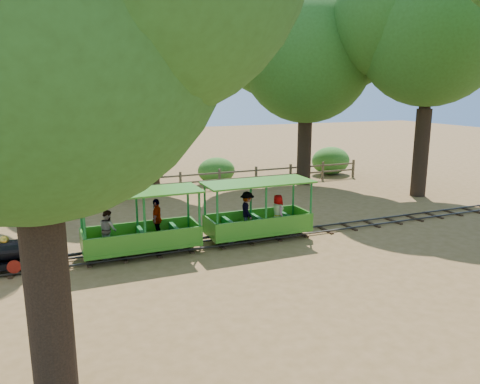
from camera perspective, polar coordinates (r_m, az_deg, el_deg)
name	(u,v)px	position (r m, az deg, el deg)	size (l,w,h in m)	color
ground	(274,237)	(15.86, 4.16, -5.52)	(90.00, 90.00, 0.00)	olive
track	(274,235)	(15.84, 4.16, -5.28)	(22.00, 1.00, 0.10)	#3F3D3A
locomotive	(6,214)	(13.94, -26.59, -2.41)	(2.50, 1.18, 2.87)	black
carriage_front	(139,230)	(14.27, -12.20, -4.53)	(3.58, 1.46, 1.86)	#327A1A
carriage_rear	(258,216)	(15.37, 2.20, -2.95)	(3.58, 1.46, 1.86)	#327A1A
oak_nc	(146,31)	(23.66, -11.38, 18.72)	(7.36, 6.48, 10.20)	#2D2116
oak_ne	(306,49)	(24.44, 8.02, 16.84)	(8.23, 7.24, 9.74)	#2D2116
oak_e	(430,26)	(23.03, 22.11, 18.29)	(7.92, 6.97, 10.41)	#2D2116
fence	(200,179)	(22.91, -4.86, 1.61)	(18.10, 0.10, 1.00)	brown
shrub_west	(1,183)	(23.17, -27.14, 1.03)	(2.42, 1.86, 1.67)	#2D6B1E
shrub_mid_w	(110,169)	(23.21, -15.61, 2.68)	(3.23, 2.48, 2.23)	#2D6B1E
shrub_mid_e	(216,171)	(24.52, -2.90, 2.62)	(1.99, 1.53, 1.38)	#2D6B1E
shrub_east	(331,161)	(27.65, 11.00, 3.77)	(2.31, 1.78, 1.60)	#2D6B1E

